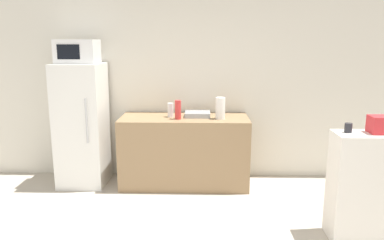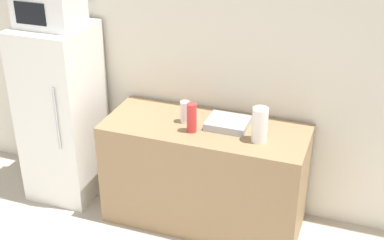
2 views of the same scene
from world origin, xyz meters
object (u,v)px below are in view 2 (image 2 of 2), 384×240
Objects in this scene: refrigerator at (62,113)px; bottle_short at (185,112)px; paper_towel_roll at (260,125)px; microwave at (49,8)px; bottle_tall at (192,118)px.

bottle_short is at bearing 0.21° from refrigerator.
refrigerator is 1.85m from paper_towel_roll.
microwave is 1.49m from bottle_tall.
microwave is (-0.00, -0.00, 0.96)m from refrigerator.
refrigerator is 3.20× the size of microwave.
refrigerator is 8.78× the size of bottle_short.
refrigerator is at bearing 71.38° from microwave.
microwave is at bearing 176.87° from paper_towel_roll.
bottle_tall is at bearing -5.75° from microwave.
refrigerator is 0.96m from microwave.
bottle_tall is (1.29, -0.13, -0.73)m from microwave.
microwave reaches higher than bottle_short.
paper_towel_roll is (1.83, -0.10, 0.25)m from refrigerator.
bottle_short is 0.66× the size of paper_towel_roll.
bottle_short is at bearing 170.73° from paper_towel_roll.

